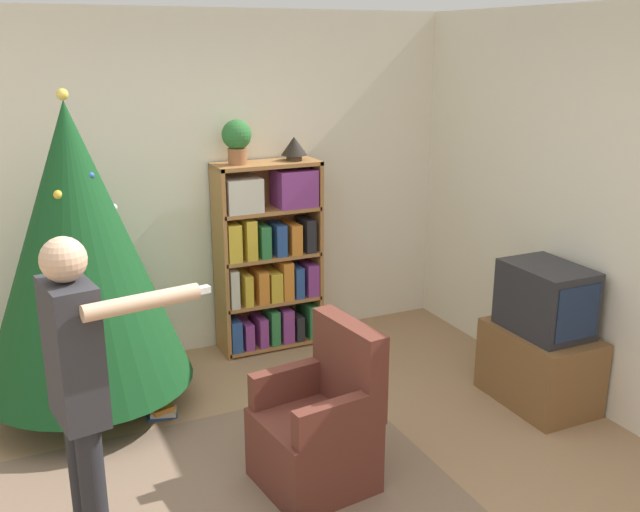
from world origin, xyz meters
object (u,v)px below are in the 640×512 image
at_px(christmas_tree, 78,248).
at_px(standing_person, 80,388).
at_px(table_lamp, 294,147).
at_px(television, 546,299).
at_px(potted_plant, 237,139).
at_px(armchair, 320,430).
at_px(bookshelf, 269,257).

height_order(christmas_tree, standing_person, christmas_tree).
relative_size(standing_person, table_lamp, 8.12).
bearing_deg(television, table_lamp, 123.23).
distance_m(potted_plant, table_lamp, 0.46).
bearing_deg(television, christmas_tree, 157.33).
relative_size(potted_plant, table_lamp, 1.64).
distance_m(armchair, potted_plant, 2.32).
height_order(armchair, standing_person, standing_person).
xyz_separation_m(bookshelf, standing_person, (-1.66, -2.11, 0.21)).
bearing_deg(table_lamp, television, -56.77).
relative_size(television, potted_plant, 1.75).
height_order(bookshelf, armchair, bookshelf).
height_order(standing_person, table_lamp, table_lamp).
bearing_deg(standing_person, bookshelf, 132.84).
relative_size(television, armchair, 0.63).
bearing_deg(christmas_tree, armchair, -53.11).
bearing_deg(standing_person, potted_plant, 137.06).
bearing_deg(bookshelf, christmas_tree, -161.41).
distance_m(bookshelf, television, 2.10).
xyz_separation_m(christmas_tree, potted_plant, (1.23, 0.50, 0.56)).
xyz_separation_m(standing_person, table_lamp, (1.89, 2.12, 0.63)).
bearing_deg(table_lamp, christmas_tree, -163.42).
xyz_separation_m(armchair, potted_plant, (0.20, 1.87, 1.36)).
distance_m(bookshelf, armchair, 1.96).
bearing_deg(standing_person, television, 89.95).
bearing_deg(christmas_tree, bookshelf, 18.59).
xyz_separation_m(television, table_lamp, (-1.09, 1.66, 0.85)).
bearing_deg(television, potted_plant, 132.91).
bearing_deg(armchair, bookshelf, 159.86).
xyz_separation_m(armchair, table_lamp, (0.65, 1.87, 1.27)).
relative_size(christmas_tree, potted_plant, 6.39).
relative_size(armchair, standing_person, 0.57).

